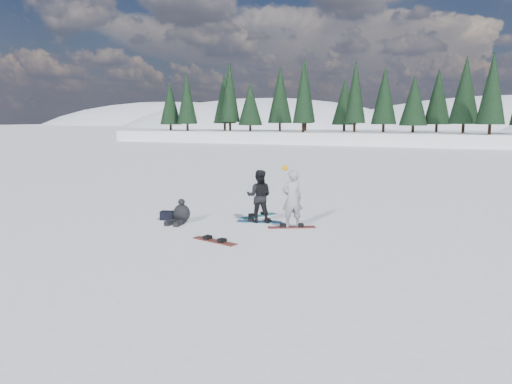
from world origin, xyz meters
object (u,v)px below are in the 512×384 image
snowboard_loose_a (258,216)px  seated_rider (181,214)px  gear_bag (167,215)px  snowboarder_man (259,196)px  snowboarder_woman (292,199)px  snowboard_loose_b (215,241)px

snowboard_loose_a → seated_rider: bearing=163.3°
gear_bag → snowboarder_man: bearing=15.9°
snowboarder_man → snowboard_loose_a: size_ratio=1.17×
snowboarder_woman → gear_bag: 4.41m
seated_rider → gear_bag: 0.76m
snowboarder_woman → gear_bag: bearing=-31.1°
snowboard_loose_b → snowboard_loose_a: size_ratio=1.00×
snowboarder_woman → snowboard_loose_a: snowboarder_woman is taller
snowboarder_man → seated_rider: size_ratio=1.84×
snowboarder_woman → gear_bag: size_ratio=4.44×
gear_bag → snowboard_loose_b: gear_bag is taller
seated_rider → snowboard_loose_a: 2.81m
snowboard_loose_b → seated_rider: bearing=156.8°
snowboarder_woman → gear_bag: snowboarder_woman is taller
snowboarder_man → seated_rider: bearing=11.2°
snowboard_loose_b → snowboarder_woman: bearing=77.1°
gear_bag → snowboard_loose_a: gear_bag is taller
seated_rider → snowboarder_woman: bearing=12.7°
snowboarder_man → snowboard_loose_b: bearing=72.9°
seated_rider → gear_bag: (-0.70, 0.25, -0.16)m
snowboarder_man → snowboard_loose_a: (-0.41, 0.91, -0.86)m
snowboard_loose_a → snowboarder_woman: bearing=-100.5°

